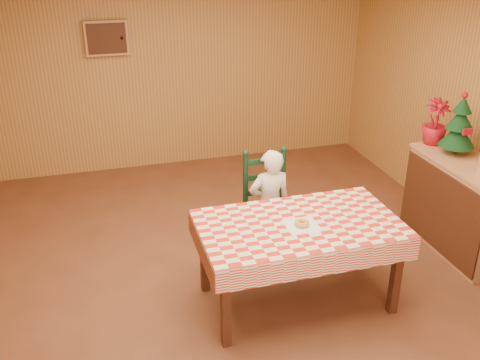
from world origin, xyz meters
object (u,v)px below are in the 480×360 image
object	(u,v)px
seated_child	(270,205)
shelf_unit	(462,206)
dining_table	(299,231)
ladder_chair	(268,208)
christmas_tree	(459,126)

from	to	relation	value
seated_child	shelf_unit	world-z (taller)	seated_child
dining_table	ladder_chair	world-z (taller)	ladder_chair
dining_table	shelf_unit	size ratio (longest dim) A/B	1.34
dining_table	ladder_chair	size ratio (longest dim) A/B	1.53
shelf_unit	christmas_tree	bearing A→B (deg)	88.02
christmas_tree	shelf_unit	bearing A→B (deg)	-91.98
christmas_tree	seated_child	bearing A→B (deg)	176.35
seated_child	shelf_unit	size ratio (longest dim) A/B	0.91
dining_table	seated_child	world-z (taller)	seated_child
seated_child	shelf_unit	xyz separation A→B (m)	(1.87, -0.37, -0.10)
dining_table	seated_child	xyz separation A→B (m)	(-0.00, 0.73, -0.13)
dining_table	ladder_chair	xyz separation A→B (m)	(-0.00, 0.79, -0.18)
shelf_unit	seated_child	bearing A→B (deg)	168.83
shelf_unit	christmas_tree	world-z (taller)	christmas_tree
ladder_chair	christmas_tree	world-z (taller)	christmas_tree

